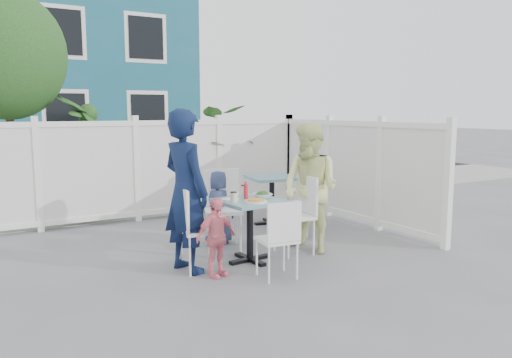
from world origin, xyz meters
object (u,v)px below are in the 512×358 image
toddler (216,237)px  spare_table (272,187)px  man (186,191)px  chair_right (300,209)px  chair_near (280,234)px  boy (218,207)px  main_table (250,214)px  chair_back (223,202)px  woman (310,188)px  chair_left (193,223)px

toddler → spare_table: bearing=31.9°
man → toddler: man is taller
chair_right → toddler: bearing=108.6°
chair_near → boy: bearing=94.2°
main_table → chair_near: (-0.04, -0.71, -0.08)m
chair_back → chair_near: size_ratio=1.20×
main_table → chair_right: chair_right is taller
chair_back → woman: woman is taller
chair_near → man: 1.13m
chair_back → man: man is taller
chair_back → man: 1.08m
chair_right → man: man is taller
chair_right → man: (-1.49, 0.04, 0.34)m
toddler → chair_left: bearing=101.2°
chair_near → boy: 1.61m
toddler → chair_near: bearing=-50.7°
main_table → boy: boy is taller
spare_table → chair_left: 2.48m
chair_right → chair_near: chair_right is taller
chair_near → man: bearing=140.1°
boy → chair_back: bearing=96.4°
man → toddler: size_ratio=2.08×
chair_left → man: size_ratio=0.52×
spare_table → toddler: (-1.83, -1.82, -0.15)m
chair_near → woman: size_ratio=0.52×
chair_near → boy: (0.06, 1.61, 0.01)m
man → woman: 1.63m
spare_table → chair_right: chair_right is taller
chair_right → boy: size_ratio=0.96×
chair_near → main_table: bearing=92.9°
chair_right → woman: 0.29m
chair_left → chair_back: bearing=141.9°
woman → boy: 1.28m
woman → boy: size_ratio=1.62×
chair_left → chair_back: 1.03m
woman → boy: (-0.84, 0.91, -0.31)m
main_table → chair_left: size_ratio=0.82×
main_table → chair_near: size_ratio=0.91×
woman → chair_near: bearing=-66.4°
man → woman: size_ratio=1.11×
chair_right → man: 1.52m
spare_table → chair_left: bearing=-142.2°
chair_back → man: (-0.78, -0.69, 0.31)m
main_table → chair_back: (0.01, 0.73, 0.02)m
chair_left → chair_back: size_ratio=0.93×
chair_left → chair_back: chair_back is taller
spare_table → boy: size_ratio=0.81×
main_table → chair_right: 0.71m
chair_left → man: bearing=-121.6°
chair_right → boy: 1.13m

